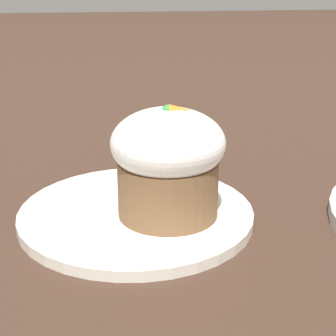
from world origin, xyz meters
name	(u,v)px	position (x,y,z in m)	size (l,w,h in m)	color
ground_plane	(136,219)	(0.00, 0.00, 0.00)	(4.00, 4.00, 0.00)	#3D281E
dessert_plate	(136,215)	(0.00, 0.00, 0.01)	(0.22, 0.22, 0.01)	white
carrot_cake	(168,161)	(0.03, -0.01, 0.06)	(0.10, 0.10, 0.10)	brown
spoon	(126,210)	(-0.01, -0.01, 0.01)	(0.12, 0.06, 0.01)	silver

